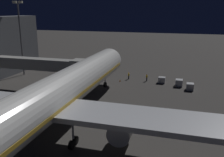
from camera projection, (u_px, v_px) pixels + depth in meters
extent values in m
plane|color=#383533|center=(81.00, 110.00, 46.64)|extent=(320.00, 320.00, 0.00)
cylinder|color=silver|center=(57.00, 94.00, 37.29)|extent=(5.80, 53.25, 5.80)
sphere|color=silver|center=(109.00, 60.00, 61.95)|extent=(5.68, 5.68, 5.68)
cube|color=gold|center=(57.00, 97.00, 37.40)|extent=(5.86, 51.12, 0.50)
cube|color=black|center=(107.00, 57.00, 60.07)|extent=(3.19, 1.40, 0.90)
cube|color=#B7BABF|center=(47.00, 108.00, 34.93)|extent=(53.06, 6.90, 0.70)
cylinder|color=#B7BABF|center=(123.00, 127.00, 33.55)|extent=(2.97, 5.35, 2.97)
cylinder|color=black|center=(127.00, 119.00, 36.03)|extent=(2.52, 0.15, 2.52)
cylinder|color=black|center=(3.00, 104.00, 41.69)|extent=(2.52, 0.15, 2.52)
cylinder|color=#B7BABF|center=(105.00, 78.00, 59.61)|extent=(0.28, 0.28, 2.27)
cylinder|color=black|center=(105.00, 85.00, 60.06)|extent=(0.45, 1.20, 1.20)
cylinder|color=#B7BABF|center=(73.00, 131.00, 33.51)|extent=(0.28, 0.28, 2.27)
cylinder|color=black|center=(75.00, 140.00, 34.57)|extent=(0.45, 1.20, 1.20)
cylinder|color=black|center=(71.00, 145.00, 33.36)|extent=(0.45, 1.20, 1.20)
cylinder|color=#B7BABF|center=(18.00, 123.00, 35.78)|extent=(0.28, 0.28, 2.27)
cylinder|color=black|center=(22.00, 132.00, 36.84)|extent=(0.45, 1.20, 1.20)
cylinder|color=black|center=(16.00, 136.00, 35.63)|extent=(0.45, 1.20, 1.20)
cube|color=#9E9E99|center=(37.00, 64.00, 57.97)|extent=(21.13, 2.60, 2.50)
cube|color=#9E9E99|center=(80.00, 67.00, 55.12)|extent=(3.20, 3.40, 3.00)
cube|color=black|center=(86.00, 67.00, 54.74)|extent=(0.70, 3.20, 2.70)
cylinder|color=#B7BABF|center=(76.00, 82.00, 56.31)|extent=(0.56, 0.56, 4.52)
cylinder|color=black|center=(79.00, 91.00, 56.66)|extent=(0.25, 0.60, 0.60)
cylinder|color=black|center=(74.00, 90.00, 56.99)|extent=(0.25, 0.60, 0.60)
cylinder|color=#59595E|center=(21.00, 40.00, 69.16)|extent=(0.40, 0.40, 19.31)
cube|color=#F9EFC6|center=(20.00, 2.00, 66.31)|extent=(1.10, 0.50, 0.60)
cube|color=#F9EFC6|center=(14.00, 2.00, 66.80)|extent=(1.10, 0.50, 0.60)
cube|color=#B7BABF|center=(190.00, 87.00, 58.04)|extent=(1.62, 1.73, 1.51)
cube|color=#B7BABF|center=(162.00, 80.00, 63.61)|extent=(1.67, 1.50, 1.45)
cube|color=#B7BABF|center=(179.00, 83.00, 60.88)|extent=(1.64, 1.78, 1.60)
cylinder|color=black|center=(129.00, 77.00, 66.93)|extent=(0.28, 0.28, 0.92)
cylinder|color=yellow|center=(129.00, 75.00, 66.73)|extent=(0.40, 0.40, 0.58)
sphere|color=tan|center=(129.00, 73.00, 66.62)|extent=(0.24, 0.24, 0.24)
sphere|color=orange|center=(129.00, 73.00, 66.61)|extent=(0.23, 0.23, 0.23)
cylinder|color=black|center=(147.00, 79.00, 65.16)|extent=(0.28, 0.28, 0.93)
cylinder|color=yellow|center=(147.00, 76.00, 64.97)|extent=(0.40, 0.40, 0.58)
sphere|color=tan|center=(147.00, 75.00, 64.86)|extent=(0.24, 0.24, 0.24)
sphere|color=orange|center=(147.00, 75.00, 64.84)|extent=(0.23, 0.23, 0.23)
cone|color=orange|center=(120.00, 81.00, 64.65)|extent=(0.36, 0.36, 0.55)
cone|color=orange|center=(104.00, 79.00, 65.84)|extent=(0.36, 0.36, 0.55)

